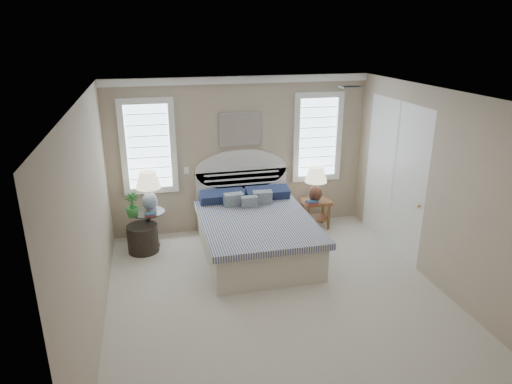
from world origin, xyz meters
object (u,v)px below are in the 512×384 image
object	(u,v)px
side_table_left	(148,225)
nightstand_right	(316,207)
bed	(254,230)
lamp_left	(149,187)
floor_pot	(143,238)
lamp_right	(316,181)

from	to	relation	value
side_table_left	nightstand_right	bearing A→B (deg)	1.94
side_table_left	nightstand_right	size ratio (longest dim) A/B	1.19
bed	lamp_left	distance (m)	1.84
side_table_left	bed	bearing A→B (deg)	-19.74
floor_pot	lamp_right	xyz separation A→B (m)	(3.01, 0.20, 0.69)
floor_pot	nightstand_right	bearing A→B (deg)	4.68
bed	nightstand_right	size ratio (longest dim) A/B	4.29
nightstand_right	floor_pot	distance (m)	3.07
bed	side_table_left	bearing A→B (deg)	160.26
bed	nightstand_right	bearing A→B (deg)	28.03
side_table_left	nightstand_right	xyz separation A→B (m)	(2.95, 0.10, -0.00)
side_table_left	lamp_left	bearing A→B (deg)	51.48
floor_pot	lamp_right	size ratio (longest dim) A/B	0.78
lamp_left	lamp_right	size ratio (longest dim) A/B	1.03
floor_pot	lamp_right	distance (m)	3.10
bed	lamp_left	size ratio (longest dim) A/B	3.47
lamp_left	nightstand_right	bearing A→B (deg)	0.66
lamp_right	side_table_left	bearing A→B (deg)	-179.08
lamp_right	floor_pot	bearing A→B (deg)	-176.27
nightstand_right	lamp_right	world-z (taller)	lamp_right
floor_pot	lamp_left	world-z (taller)	lamp_left
lamp_right	bed	bearing A→B (deg)	-153.11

